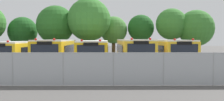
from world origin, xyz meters
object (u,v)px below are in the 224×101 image
at_px(tree_5, 141,29).
at_px(tree_6, 171,24).
at_px(school_bus_4, 171,53).
at_px(tree_2, 55,24).
at_px(tree_7, 196,29).
at_px(tree_4, 114,31).
at_px(school_bus_2, 94,53).
at_px(school_bus_1, 57,53).
at_px(school_bus_0, 19,53).
at_px(school_bus_3, 133,52).
at_px(tree_1, 23,32).
at_px(tree_3, 91,20).

distance_m(tree_5, tree_6, 3.80).
xyz_separation_m(school_bus_4, tree_2, (-12.03, 9.52, 3.03)).
distance_m(tree_5, tree_7, 6.56).
bearing_deg(tree_4, school_bus_2, -100.30).
bearing_deg(tree_6, tree_2, 178.37).
height_order(school_bus_1, school_bus_2, school_bus_1).
distance_m(school_bus_0, school_bus_1, 3.32).
relative_size(school_bus_4, tree_6, 1.51).
bearing_deg(school_bus_3, school_bus_2, 1.21).
xyz_separation_m(school_bus_0, tree_5, (12.08, 10.60, 2.59)).
relative_size(school_bus_0, tree_2, 1.46).
bearing_deg(tree_7, tree_2, 177.74).
bearing_deg(school_bus_3, tree_4, -83.38).
relative_size(school_bus_0, tree_4, 1.78).
bearing_deg(school_bus_4, school_bus_0, 0.21).
xyz_separation_m(tree_1, tree_2, (4.24, -1.24, 0.97)).
height_order(school_bus_2, tree_4, tree_4).
relative_size(tree_2, tree_6, 1.06).
distance_m(school_bus_4, tree_1, 19.61).
distance_m(school_bus_1, tree_5, 13.89).
bearing_deg(tree_3, school_bus_4, -48.36).
height_order(school_bus_1, school_bus_4, school_bus_1).
bearing_deg(school_bus_3, school_bus_4, -179.99).
bearing_deg(school_bus_3, tree_3, -64.71).
bearing_deg(tree_7, school_bus_4, -119.10).
distance_m(tree_3, tree_6, 9.76).
height_order(school_bus_4, tree_6, tree_6).
bearing_deg(school_bus_2, school_bus_1, -5.70).
distance_m(school_bus_2, tree_7, 15.05).
xyz_separation_m(tree_4, tree_6, (6.89, -1.65, 0.82)).
relative_size(tree_1, tree_7, 0.88).
relative_size(school_bus_2, tree_3, 1.26).
xyz_separation_m(school_bus_2, tree_3, (-0.85, 8.85, 3.55)).
relative_size(school_bus_2, tree_7, 1.54).
xyz_separation_m(tree_2, tree_5, (10.63, 1.06, -0.51)).
height_order(school_bus_3, school_bus_4, school_bus_3).
bearing_deg(tree_2, tree_1, 163.71).
xyz_separation_m(tree_2, tree_6, (14.09, -0.40, 0.03)).
distance_m(school_bus_1, tree_1, 12.45).
height_order(school_bus_2, tree_1, tree_1).
distance_m(tree_2, tree_4, 7.35).
bearing_deg(tree_6, school_bus_3, -120.39).
distance_m(tree_1, tree_4, 11.44).
xyz_separation_m(school_bus_2, tree_6, (8.88, 9.34, 3.10)).
height_order(tree_4, tree_5, tree_5).
height_order(school_bus_0, tree_4, tree_4).
relative_size(school_bus_3, tree_6, 1.66).
distance_m(school_bus_2, tree_6, 13.26).
relative_size(school_bus_2, tree_5, 1.66).
distance_m(school_bus_0, tree_5, 16.27).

